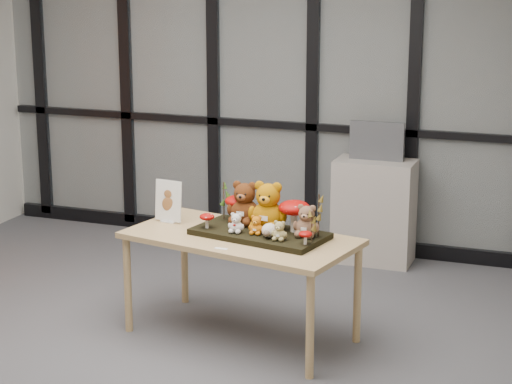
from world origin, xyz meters
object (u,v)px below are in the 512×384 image
at_px(bear_white_bow, 236,222).
at_px(mushroom_back_left, 238,207).
at_px(monitor, 377,141).
at_px(bear_small_yellow, 256,224).
at_px(bear_beige_small, 280,229).
at_px(bear_tan_back, 307,219).
at_px(cabinet, 374,211).
at_px(mushroom_front_left, 207,220).
at_px(bear_pooh_yellow, 268,203).
at_px(display_table, 241,246).
at_px(bear_brown_medium, 245,200).
at_px(plush_cream_hedgehog, 270,230).
at_px(mushroom_front_right, 305,237).
at_px(mushroom_back_right, 294,215).
at_px(sign_holder, 168,203).
at_px(diorama_tray, 260,234).

distance_m(bear_white_bow, mushroom_back_left, 0.29).
distance_m(bear_white_bow, monitor, 1.98).
bearing_deg(bear_white_bow, bear_small_yellow, 15.79).
bearing_deg(bear_beige_small, bear_tan_back, 57.73).
bearing_deg(cabinet, bear_white_bow, -103.69).
distance_m(bear_tan_back, mushroom_front_left, 0.66).
bearing_deg(bear_white_bow, bear_pooh_yellow, 52.45).
xyz_separation_m(display_table, bear_beige_small, (0.30, -0.11, 0.17)).
relative_size(display_table, bear_brown_medium, 5.08).
distance_m(bear_beige_small, plush_cream_hedgehog, 0.09).
height_order(bear_pooh_yellow, monitor, monitor).
distance_m(bear_brown_medium, plush_cream_hedgehog, 0.37).
bearing_deg(bear_white_bow, mushroom_front_right, 0.87).
relative_size(mushroom_back_right, mushroom_front_left, 2.09).
height_order(bear_brown_medium, mushroom_front_left, bear_brown_medium).
bearing_deg(mushroom_back_right, mushroom_front_right, -57.90).
relative_size(bear_pooh_yellow, sign_holder, 1.20).
relative_size(bear_small_yellow, mushroom_front_right, 1.44).
bearing_deg(bear_white_bow, bear_beige_small, 0.28).
bearing_deg(diorama_tray, sign_holder, -176.88).
bearing_deg(mushroom_front_right, bear_beige_small, 170.36).
bearing_deg(display_table, bear_white_bow, -89.35).
xyz_separation_m(diorama_tray, mushroom_back_left, (-0.23, 0.19, 0.11)).
height_order(mushroom_back_left, cabinet, mushroom_back_left).
bearing_deg(bear_beige_small, bear_pooh_yellow, 137.21).
height_order(bear_tan_back, mushroom_front_right, bear_tan_back).
bearing_deg(cabinet, mushroom_back_left, -108.92).
xyz_separation_m(bear_white_bow, sign_holder, (-0.57, 0.19, 0.02)).
height_order(bear_small_yellow, mushroom_front_right, bear_small_yellow).
bearing_deg(cabinet, mushroom_front_left, -109.91).
xyz_separation_m(mushroom_back_left, mushroom_front_left, (-0.12, -0.24, -0.04)).
bearing_deg(bear_brown_medium, sign_holder, -165.24).
bearing_deg(sign_holder, monitor, 66.57).
height_order(plush_cream_hedgehog, cabinet, cabinet).
xyz_separation_m(bear_beige_small, mushroom_back_left, (-0.41, 0.33, 0.03)).
relative_size(bear_beige_small, plush_cream_hedgehog, 1.37).
xyz_separation_m(bear_beige_small, mushroom_front_left, (-0.53, 0.09, -0.01)).
bearing_deg(bear_white_bow, cabinet, 87.85).
height_order(bear_white_bow, cabinet, bear_white_bow).
bearing_deg(display_table, bear_beige_small, -8.86).
distance_m(bear_tan_back, mushroom_back_right, 0.13).
relative_size(display_table, mushroom_back_left, 8.44).
relative_size(bear_tan_back, monitor, 0.51).
relative_size(bear_brown_medium, mushroom_back_left, 1.66).
distance_m(plush_cream_hedgehog, mushroom_front_left, 0.45).
xyz_separation_m(bear_small_yellow, mushroom_front_left, (-0.35, 0.02, -0.01)).
xyz_separation_m(diorama_tray, plush_cream_hedgehog, (0.11, -0.11, 0.07)).
bearing_deg(bear_tan_back, monitor, 101.00).
bearing_deg(bear_small_yellow, mushroom_back_left, 143.15).
bearing_deg(mushroom_back_left, cabinet, 71.08).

